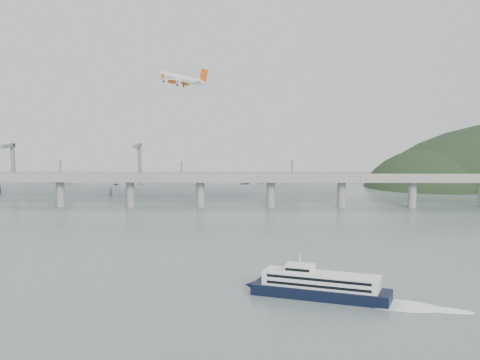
{
  "coord_description": "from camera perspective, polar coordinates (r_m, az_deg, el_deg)",
  "views": [
    {
      "loc": [
        3.89,
        -250.53,
        70.88
      ],
      "look_at": [
        0.0,
        55.0,
        36.0
      ],
      "focal_mm": 48.0,
      "sensor_mm": 36.0,
      "label": 1
    }
  ],
  "objects": [
    {
      "name": "airliner",
      "position": [
        353.85,
        -5.23,
        8.94
      ],
      "size": [
        32.07,
        30.14,
        9.97
      ],
      "rotation": [
        0.05,
        -0.19,
        2.5
      ],
      "color": "white",
      "rests_on": "ground"
    },
    {
      "name": "ground",
      "position": [
        260.39,
        -0.16,
        -9.28
      ],
      "size": [
        900.0,
        900.0,
        0.0
      ],
      "primitive_type": "plane",
      "color": "slate",
      "rests_on": "ground"
    },
    {
      "name": "bridge",
      "position": [
        453.69,
        0.09,
        -0.23
      ],
      "size": [
        800.0,
        22.0,
        23.9
      ],
      "color": "gray",
      "rests_on": "ground"
    },
    {
      "name": "distant_fleet",
      "position": [
        543.5,
        -16.32,
        -0.58
      ],
      "size": [
        453.0,
        60.9,
        40.0
      ],
      "color": "slate",
      "rests_on": "ground"
    },
    {
      "name": "ferry",
      "position": [
        244.39,
        7.21,
        -9.34
      ],
      "size": [
        81.87,
        36.04,
        16.02
      ],
      "rotation": [
        0.0,
        0.0,
        -0.34
      ],
      "color": "black",
      "rests_on": "ground"
    }
  ]
}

